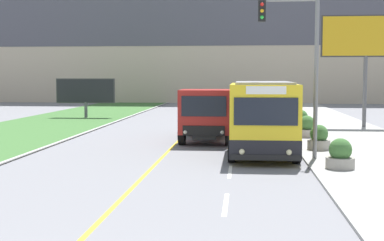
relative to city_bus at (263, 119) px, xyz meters
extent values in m
cube|color=silver|center=(-1.21, -8.03, -1.51)|extent=(0.12, 2.40, 0.01)
cube|color=silver|center=(-1.21, -3.43, -1.51)|extent=(0.12, 2.40, 0.01)
cube|color=silver|center=(-1.21, 1.17, -1.51)|extent=(0.12, 2.40, 0.01)
cube|color=silver|center=(-1.21, 5.77, -1.51)|extent=(0.12, 2.40, 0.01)
cube|color=silver|center=(-1.21, 10.37, -1.51)|extent=(0.12, 2.40, 0.01)
cube|color=silver|center=(-1.21, 14.97, -1.51)|extent=(0.12, 2.40, 0.01)
cube|color=#BCAD93|center=(-3.96, 44.87, 8.02)|extent=(80.00, 8.00, 19.06)
cube|color=#4C4C56|center=(-3.96, 40.85, 8.50)|extent=(80.00, 0.04, 6.67)
cube|color=yellow|center=(0.00, 0.00, 0.08)|extent=(2.51, 5.27, 2.64)
cube|color=black|center=(0.00, 0.00, -0.89)|extent=(2.53, 5.29, 0.70)
cube|color=black|center=(0.00, 0.00, 0.48)|extent=(2.54, 4.85, 0.92)
cube|color=gray|center=(0.00, 0.00, 1.44)|extent=(2.14, 4.74, 0.08)
cube|color=black|center=(0.00, -2.65, 0.48)|extent=(2.21, 0.04, 0.97)
cube|color=black|center=(0.00, -2.66, -1.14)|extent=(2.46, 0.06, 0.20)
sphere|color=#F4EAB2|center=(-0.82, -2.67, -0.94)|extent=(0.20, 0.20, 0.20)
sphere|color=#F4EAB2|center=(0.82, -2.67, -0.94)|extent=(0.20, 0.20, 0.20)
cube|color=white|center=(0.00, -2.65, 1.22)|extent=(1.38, 0.04, 0.28)
cylinder|color=black|center=(-1.19, -1.47, -1.01)|extent=(0.28, 1.00, 1.00)
cylinder|color=black|center=(1.19, -1.47, -1.01)|extent=(0.28, 1.00, 1.00)
cylinder|color=black|center=(-1.19, 1.69, -1.01)|extent=(0.28, 1.00, 1.00)
cylinder|color=black|center=(1.19, 1.69, -1.01)|extent=(0.28, 1.00, 1.00)
cube|color=black|center=(-2.53, 5.77, -1.07)|extent=(1.07, 6.55, 0.20)
cube|color=#AD231E|center=(-2.53, 3.66, 0.05)|extent=(2.37, 2.32, 2.03)
cube|color=black|center=(-2.53, 2.47, 0.35)|extent=(2.02, 0.04, 0.91)
cube|color=black|center=(-2.53, 2.46, -0.75)|extent=(1.90, 0.06, 0.44)
sphere|color=silver|center=(-3.36, 2.45, -0.82)|extent=(0.18, 0.18, 0.18)
sphere|color=silver|center=(-1.70, 2.45, -0.82)|extent=(0.18, 0.18, 0.18)
cube|color=#994C19|center=(-2.53, 7.05, -0.91)|extent=(2.25, 3.97, 0.12)
cube|color=#994C19|center=(-3.60, 7.05, -0.38)|extent=(0.12, 3.97, 1.18)
cube|color=#994C19|center=(-1.46, 7.05, -0.38)|extent=(0.12, 3.97, 1.18)
cube|color=#994C19|center=(-2.53, 5.13, -0.38)|extent=(2.25, 0.12, 1.18)
cube|color=#994C19|center=(-2.53, 8.98, -0.38)|extent=(2.25, 0.12, 1.18)
cube|color=#994C19|center=(-2.53, 5.13, 0.33)|extent=(2.25, 0.12, 0.24)
cylinder|color=black|center=(-3.62, 3.42, -0.99)|extent=(0.30, 1.04, 1.04)
cylinder|color=black|center=(-1.44, 3.42, -0.99)|extent=(0.30, 1.04, 1.04)
cylinder|color=black|center=(-3.62, 7.25, -0.99)|extent=(0.30, 1.04, 1.04)
cylinder|color=black|center=(-1.44, 7.25, -0.99)|extent=(0.30, 1.04, 1.04)
cylinder|color=slate|center=(1.95, -0.71, 1.72)|extent=(0.16, 0.16, 6.46)
cylinder|color=slate|center=(0.85, -0.71, 4.55)|extent=(2.20, 0.10, 0.10)
cube|color=black|center=(-0.11, -0.71, 4.15)|extent=(0.28, 0.24, 0.80)
sphere|color=red|center=(-0.11, -0.84, 4.39)|extent=(0.14, 0.14, 0.14)
sphere|color=orange|center=(-0.11, -0.84, 4.15)|extent=(0.14, 0.14, 0.14)
sphere|color=green|center=(-0.11, -0.84, 3.91)|extent=(0.14, 0.14, 0.14)
cylinder|color=#59595B|center=(6.68, 12.41, 0.71)|extent=(0.24, 0.24, 4.44)
cube|color=#333333|center=(6.68, 12.41, 4.12)|extent=(5.42, 0.20, 2.55)
cube|color=gold|center=(6.68, 12.30, 4.12)|extent=(5.26, 0.02, 2.39)
cylinder|color=#59595B|center=(-12.72, 18.48, -0.90)|extent=(0.24, 0.24, 1.21)
cube|color=#333333|center=(-12.72, 18.48, 0.56)|extent=(4.54, 0.20, 1.87)
cube|color=black|center=(-12.72, 18.37, 0.56)|extent=(4.38, 0.02, 1.71)
cylinder|color=gray|center=(2.51, -2.95, -1.24)|extent=(0.97, 0.97, 0.38)
sphere|color=#3D6B33|center=(2.51, -2.95, -0.78)|extent=(0.78, 0.78, 0.78)
cylinder|color=gray|center=(2.45, 1.71, -1.22)|extent=(0.96, 0.96, 0.42)
sphere|color=#3D6B33|center=(2.45, 1.71, -0.75)|extent=(0.77, 0.77, 0.77)
cylinder|color=gray|center=(2.48, 6.38, -1.23)|extent=(1.05, 1.05, 0.41)
sphere|color=#3D6B33|center=(2.48, 6.38, -0.74)|extent=(0.84, 0.84, 0.84)
cylinder|color=gray|center=(2.68, 11.04, -1.23)|extent=(1.04, 1.04, 0.40)
sphere|color=#3D6B33|center=(2.68, 11.04, -0.74)|extent=(0.84, 0.84, 0.84)
camera|label=1|loc=(-0.81, -21.29, 1.73)|focal=50.00mm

